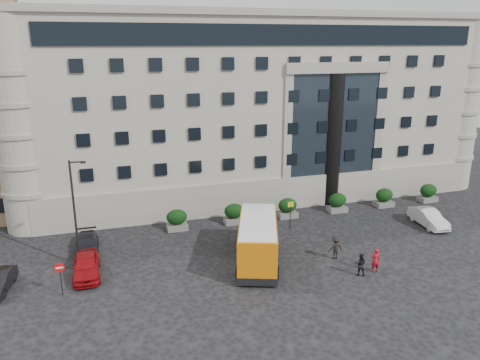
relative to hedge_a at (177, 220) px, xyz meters
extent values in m
plane|color=black|center=(4.00, -7.80, -0.93)|extent=(120.00, 120.00, 0.00)
cube|color=gray|center=(10.00, 14.20, 8.07)|extent=(44.00, 24.00, 18.00)
cylinder|color=black|center=(16.00, 2.50, 5.57)|extent=(1.80, 1.80, 13.00)
cube|color=#5C5C5A|center=(0.00, 0.00, -0.68)|extent=(1.80, 1.20, 0.50)
ellipsoid|color=black|center=(0.00, 0.00, 0.24)|extent=(1.80, 1.26, 1.34)
cube|color=#5C5C5A|center=(5.20, 0.00, -0.68)|extent=(1.80, 1.20, 0.50)
ellipsoid|color=black|center=(5.20, 0.00, 0.24)|extent=(1.80, 1.26, 1.34)
cube|color=#5C5C5A|center=(10.40, 0.00, -0.68)|extent=(1.80, 1.20, 0.50)
ellipsoid|color=black|center=(10.40, 0.00, 0.24)|extent=(1.80, 1.26, 1.34)
cube|color=#5C5C5A|center=(15.60, 0.00, -0.68)|extent=(1.80, 1.20, 0.50)
ellipsoid|color=black|center=(15.60, 0.00, 0.24)|extent=(1.80, 1.26, 1.34)
cube|color=#5C5C5A|center=(20.80, 0.00, -0.68)|extent=(1.80, 1.20, 0.50)
ellipsoid|color=black|center=(20.80, 0.00, 0.24)|extent=(1.80, 1.26, 1.34)
cube|color=#5C5C5A|center=(26.00, 0.00, -0.68)|extent=(1.80, 1.20, 0.50)
ellipsoid|color=black|center=(26.00, 0.00, 0.24)|extent=(1.80, 1.26, 1.34)
cylinder|color=#262628|center=(-8.00, -4.80, 3.07)|extent=(0.16, 0.16, 8.00)
cylinder|color=#262628|center=(-7.55, -4.80, 6.92)|extent=(0.90, 0.12, 0.12)
cube|color=black|center=(-7.10, -4.80, 6.87)|extent=(0.35, 0.18, 0.14)
cylinder|color=#262628|center=(9.50, -2.80, 0.32)|extent=(0.08, 0.08, 2.50)
cube|color=yellow|center=(9.50, -2.80, 1.37)|extent=(0.50, 0.06, 0.45)
cylinder|color=#262628|center=(-9.00, -8.80, 0.17)|extent=(0.08, 0.08, 2.20)
cylinder|color=red|center=(-9.00, -8.86, 1.07)|extent=(0.64, 0.05, 0.64)
cube|color=white|center=(-9.00, -8.90, 1.07)|extent=(0.45, 0.04, 0.10)
cube|color=#CF6E09|center=(4.70, -7.99, 0.97)|extent=(5.18, 8.31, 2.71)
cube|color=black|center=(4.70, -7.99, -0.48)|extent=(5.23, 8.36, 0.55)
cube|color=black|center=(4.70, -7.99, 1.26)|extent=(4.65, 6.70, 1.18)
cube|color=silver|center=(4.70, -7.99, 2.28)|extent=(4.92, 7.89, 0.18)
cylinder|color=black|center=(2.59, -9.91, -0.48)|extent=(0.57, 0.94, 0.90)
cylinder|color=black|center=(5.12, -10.81, -0.48)|extent=(0.57, 0.94, 0.90)
cylinder|color=black|center=(4.28, -5.17, -0.48)|extent=(0.57, 0.94, 0.90)
cylinder|color=black|center=(6.81, -6.07, -0.48)|extent=(0.57, 0.94, 0.90)
cube|color=maroon|center=(-13.48, 11.29, 0.77)|extent=(2.58, 3.98, 2.73)
cube|color=maroon|center=(-13.53, 8.45, 0.33)|extent=(2.43, 1.79, 1.86)
cube|color=black|center=(-13.54, 7.68, 0.71)|extent=(2.08, 0.15, 0.88)
cylinder|color=black|center=(-14.73, 8.58, -0.47)|extent=(0.30, 0.92, 0.92)
cylinder|color=black|center=(-12.32, 8.54, -0.47)|extent=(0.30, 0.92, 0.92)
cylinder|color=black|center=(-14.67, 12.19, -0.47)|extent=(0.30, 0.92, 0.92)
cylinder|color=black|center=(-12.27, 12.15, -0.47)|extent=(0.30, 0.92, 0.92)
imported|color=#980B0F|center=(-7.50, -6.54, -0.15)|extent=(1.84, 4.56, 1.55)
imported|color=black|center=(-7.50, -2.37, -0.30)|extent=(1.80, 4.33, 1.25)
imported|color=black|center=(-7.50, 6.30, -0.14)|extent=(3.17, 5.89, 1.57)
imported|color=silver|center=(21.66, -5.62, -0.19)|extent=(1.93, 4.60, 1.48)
imported|color=#A71021|center=(12.23, -11.89, -0.03)|extent=(0.72, 0.54, 1.79)
imported|color=black|center=(10.94, -12.02, -0.11)|extent=(1.00, 0.93, 1.65)
imported|color=black|center=(10.50, -9.18, -0.02)|extent=(1.22, 0.77, 1.82)
camera|label=1|loc=(-5.84, -38.03, 14.92)|focal=35.00mm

